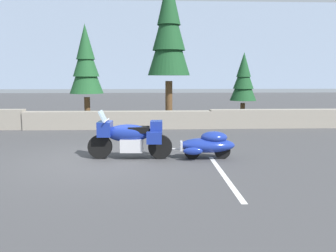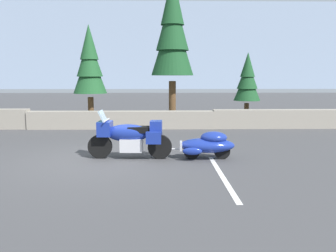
# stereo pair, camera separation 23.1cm
# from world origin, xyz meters

# --- Properties ---
(ground_plane) EXTENTS (80.00, 80.00, 0.00)m
(ground_plane) POSITION_xyz_m (0.00, 0.00, 0.00)
(ground_plane) COLOR #424244
(stone_guard_wall) EXTENTS (24.00, 0.59, 0.86)m
(stone_guard_wall) POSITION_xyz_m (0.22, 5.77, 0.41)
(stone_guard_wall) COLOR gray
(stone_guard_wall) RESTS_ON ground
(distant_ridgeline) EXTENTS (240.00, 80.00, 16.00)m
(distant_ridgeline) POSITION_xyz_m (0.00, 95.78, 8.00)
(distant_ridgeline) COLOR #8C9EB7
(distant_ridgeline) RESTS_ON ground
(touring_motorcycle) EXTENTS (2.31, 0.80, 1.33)m
(touring_motorcycle) POSITION_xyz_m (0.85, 0.23, 0.62)
(touring_motorcycle) COLOR black
(touring_motorcycle) RESTS_ON ground
(car_shaped_trailer) EXTENTS (2.22, 0.80, 0.76)m
(car_shaped_trailer) POSITION_xyz_m (2.98, 0.12, 0.41)
(car_shaped_trailer) COLOR black
(car_shaped_trailer) RESTS_ON ground
(pine_tree_tall) EXTENTS (2.02, 2.02, 7.06)m
(pine_tree_tall) POSITION_xyz_m (2.27, 7.54, 4.42)
(pine_tree_tall) COLOR brown
(pine_tree_tall) RESTS_ON ground
(pine_tree_secondary) EXTENTS (1.26, 1.26, 3.40)m
(pine_tree_secondary) POSITION_xyz_m (5.84, 7.34, 2.12)
(pine_tree_secondary) COLOR brown
(pine_tree_secondary) RESTS_ON ground
(pine_tree_far_right) EXTENTS (1.50, 1.50, 4.57)m
(pine_tree_far_right) POSITION_xyz_m (-1.50, 6.70, 2.86)
(pine_tree_far_right) COLOR brown
(pine_tree_far_right) RESTS_ON ground
(parking_stripe_marker) EXTENTS (0.12, 3.60, 0.01)m
(parking_stripe_marker) POSITION_xyz_m (3.10, -1.50, 0.00)
(parking_stripe_marker) COLOR silver
(parking_stripe_marker) RESTS_ON ground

